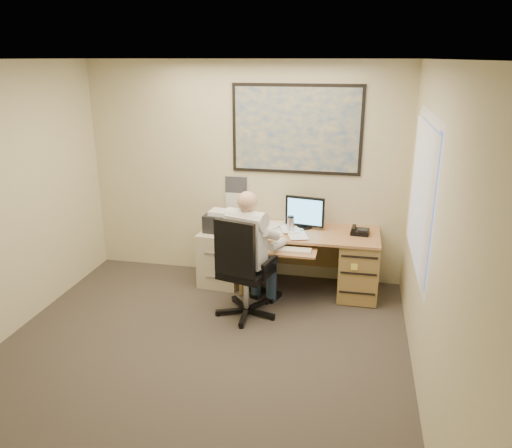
% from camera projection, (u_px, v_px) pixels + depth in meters
% --- Properties ---
extents(room_shell, '(4.00, 4.50, 2.70)m').
position_uv_depth(room_shell, '(183.00, 230.00, 4.14)').
color(room_shell, '#39332C').
rests_on(room_shell, ground).
extents(desk, '(1.60, 0.97, 1.13)m').
position_uv_depth(desk, '(338.00, 257.00, 5.96)').
color(desk, '#B9804F').
rests_on(desk, ground).
extents(world_map, '(1.56, 0.03, 1.06)m').
position_uv_depth(world_map, '(296.00, 130.00, 5.91)').
color(world_map, '#1E4C93').
rests_on(world_map, room_shell).
extents(wall_calendar, '(0.28, 0.01, 0.42)m').
position_uv_depth(wall_calendar, '(236.00, 193.00, 6.32)').
color(wall_calendar, white).
rests_on(wall_calendar, room_shell).
extents(window_blinds, '(0.06, 1.40, 1.30)m').
position_uv_depth(window_blinds, '(422.00, 195.00, 4.44)').
color(window_blinds, white).
rests_on(window_blinds, room_shell).
extents(filing_cabinet, '(0.54, 0.63, 0.95)m').
position_uv_depth(filing_cabinet, '(223.00, 251.00, 6.24)').
color(filing_cabinet, beige).
rests_on(filing_cabinet, ground).
extents(office_chair, '(0.84, 0.84, 1.15)m').
position_uv_depth(office_chair, '(247.00, 288.00, 5.41)').
color(office_chair, black).
rests_on(office_chair, ground).
extents(person, '(0.79, 0.95, 1.40)m').
position_uv_depth(person, '(247.00, 254.00, 5.37)').
color(person, silver).
rests_on(person, office_chair).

